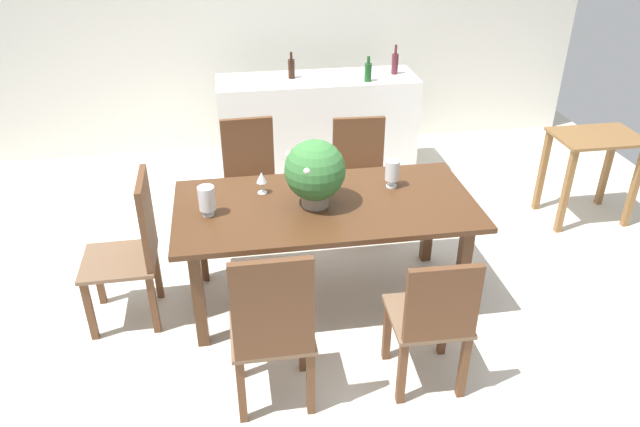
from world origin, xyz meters
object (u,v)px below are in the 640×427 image
Objects in this scene: dining_table at (326,215)px; wine_glass at (262,178)px; chair_head_end at (134,245)px; wine_bottle_clear at (368,72)px; crystal_vase_left at (207,199)px; crystal_vase_center_near at (392,171)px; side_table at (593,157)px; flower_centerpiece at (315,172)px; chair_near_left at (273,328)px; wine_bottle_tall at (395,63)px; chair_far_left at (250,175)px; chair_near_right at (433,318)px; wine_bottle_dark at (291,68)px; kitchen_counter at (317,127)px; chair_far_right at (360,169)px.

wine_glass is (-0.40, 0.21, 0.20)m from dining_table.
wine_bottle_clear is at bearing 132.70° from chair_head_end.
crystal_vase_center_near is at bearing 8.88° from crystal_vase_left.
crystal_vase_center_near is at bearing -162.21° from side_table.
wine_bottle_clear reaches higher than crystal_vase_left.
flower_centerpiece reaches higher than wine_glass.
wine_bottle_tall is at bearing -115.78° from chair_near_left.
flower_centerpiece is at bearing -70.98° from chair_far_left.
chair_near_left is at bearing 2.17° from chair_near_right.
crystal_vase_center_near is 0.88m from wine_glass.
chair_near_left is 4.36× the size of wine_bottle_dark.
wine_glass is 0.08× the size of kitchen_counter.
chair_far_right is 3.84× the size of wine_bottle_dark.
flower_centerpiece is at bearing -34.33° from wine_glass.
kitchen_counter is (-0.19, 1.05, -0.04)m from chair_far_right.
crystal_vase_left is (-1.19, 0.91, 0.36)m from chair_near_right.
chair_near_right is 0.94× the size of chair_far_left.
wine_bottle_clear reaches higher than dining_table.
chair_head_end reaches higher than chair_far_left.
side_table reaches higher than dining_table.
chair_near_left is 5.34× the size of crystal_vase_left.
wine_bottle_dark reaches higher than crystal_vase_center_near.
kitchen_counter reaches higher than wine_glass.
kitchen_counter is (1.50, 2.00, -0.08)m from chair_head_end.
wine_glass is at bearing 176.70° from crystal_vase_center_near.
kitchen_counter reaches higher than chair_near_right.
chair_head_end reaches higher than kitchen_counter.
flower_centerpiece reaches higher than side_table.
chair_far_left is 2.83m from side_table.
chair_head_end is at bearing -138.06° from wine_bottle_tall.
chair_head_end is 2.50m from kitchen_counter.
chair_far_left is 6.39× the size of wine_glass.
chair_far_right is at bearing 61.68° from flower_centerpiece.
wine_bottle_clear is (1.45, 1.86, 0.19)m from crystal_vase_left.
wine_glass is at bearing -127.72° from wine_bottle_tall.
chair_far_right is 1.95m from side_table.
wine_bottle_clear reaches higher than side_table.
flower_centerpiece is (0.37, 0.94, 0.42)m from chair_near_left.
chair_near_right is 2.59m from side_table.
kitchen_counter reaches higher than dining_table.
wine_glass is 2.29m from wine_bottle_tall.
chair_far_right is 1.93m from chair_head_end.
crystal_vase_center_near is 1.93m from wine_bottle_tall.
crystal_vase_center_near is 1.94m from wine_bottle_dark.
crystal_vase_left is at bearing -178.07° from flower_centerpiece.
chair_far_left is 3.60× the size of wine_bottle_tall.
flower_centerpiece is at bearing -162.94° from crystal_vase_center_near.
crystal_vase_left reaches higher than wine_glass.
wine_glass is 0.56× the size of wine_bottle_tall.
chair_head_end is (-1.68, 0.95, 0.05)m from chair_near_right.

